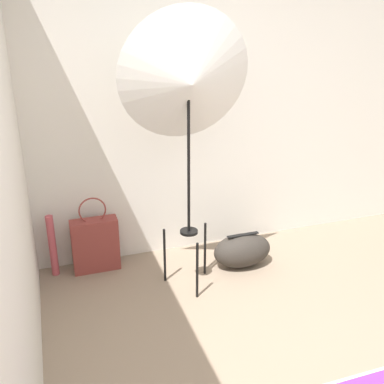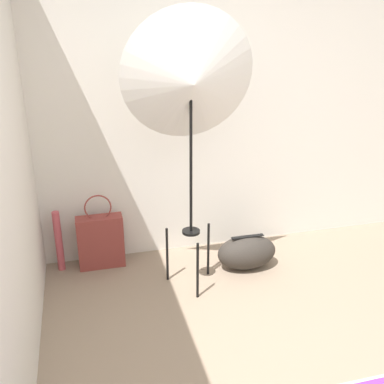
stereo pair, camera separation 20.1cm
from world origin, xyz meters
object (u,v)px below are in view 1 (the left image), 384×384
Objects in this scene: photo_umbrella at (188,81)px; paper_roll at (52,246)px; tote_bag at (95,244)px; duffel_bag at (242,250)px.

photo_umbrella reaches higher than paper_roll.
duffel_bag is (1.18, -0.34, -0.09)m from tote_bag.
photo_umbrella is 1.54m from duffel_bag.
photo_umbrella is 3.93× the size of paper_roll.
photo_umbrella is 1.57m from tote_bag.
photo_umbrella reaches higher than tote_bag.
duffel_bag is (0.51, 0.12, -1.44)m from photo_umbrella.
paper_roll is (-0.34, 0.03, 0.03)m from tote_bag.
tote_bag is at bearing 164.12° from duffel_bag.
paper_roll is at bearing 166.54° from duffel_bag.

